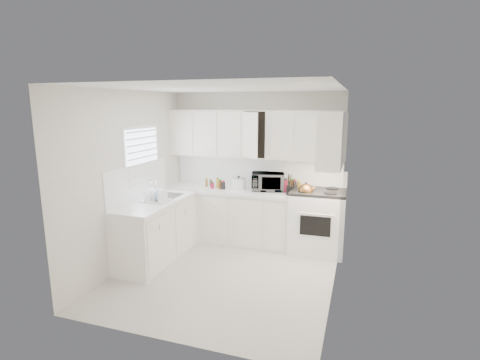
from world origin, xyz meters
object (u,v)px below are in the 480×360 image
at_px(tea_kettle, 306,190).
at_px(microwave, 268,180).
at_px(utensil_crock, 290,184).
at_px(stove, 318,213).
at_px(dish_rack, 155,195).
at_px(rice_cooker, 239,183).

distance_m(tea_kettle, microwave, 0.75).
xyz_separation_m(tea_kettle, utensil_crock, (-0.28, 0.08, 0.06)).
bearing_deg(microwave, utensil_crock, -41.31).
distance_m(stove, dish_rack, 2.60).
relative_size(stove, utensil_crock, 3.71).
bearing_deg(stove, utensil_crock, -171.12).
height_order(stove, utensil_crock, stove).
bearing_deg(microwave, stove, -22.93).
bearing_deg(utensil_crock, stove, 10.29).
bearing_deg(stove, microwave, 170.31).
xyz_separation_m(rice_cooker, utensil_crock, (0.91, -0.11, 0.06)).
distance_m(tea_kettle, dish_rack, 2.34).
bearing_deg(tea_kettle, utensil_crock, 161.90).
height_order(microwave, dish_rack, microwave).
height_order(tea_kettle, utensil_crock, utensil_crock).
bearing_deg(microwave, dish_rack, -152.83).
bearing_deg(stove, rice_cooker, 177.45).
bearing_deg(rice_cooker, tea_kettle, -28.50).
relative_size(tea_kettle, utensil_crock, 0.80).
relative_size(microwave, dish_rack, 1.39).
xyz_separation_m(tea_kettle, microwave, (-0.69, 0.29, 0.06)).
bearing_deg(tea_kettle, stove, 39.20).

